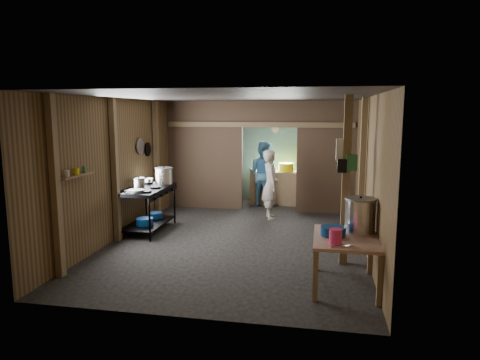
% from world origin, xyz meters
% --- Properties ---
extents(floor, '(4.50, 7.00, 0.00)m').
position_xyz_m(floor, '(0.00, 0.00, 0.00)').
color(floor, black).
rests_on(floor, ground).
extents(ceiling, '(4.50, 7.00, 0.00)m').
position_xyz_m(ceiling, '(0.00, 0.00, 2.60)').
color(ceiling, '#48433E').
rests_on(ceiling, ground).
extents(wall_back, '(4.50, 0.00, 2.60)m').
position_xyz_m(wall_back, '(0.00, 3.50, 1.30)').
color(wall_back, brown).
rests_on(wall_back, ground).
extents(wall_front, '(4.50, 0.00, 2.60)m').
position_xyz_m(wall_front, '(0.00, -3.50, 1.30)').
color(wall_front, brown).
rests_on(wall_front, ground).
extents(wall_left, '(0.00, 7.00, 2.60)m').
position_xyz_m(wall_left, '(-2.25, 0.00, 1.30)').
color(wall_left, brown).
rests_on(wall_left, ground).
extents(wall_right, '(0.00, 7.00, 2.60)m').
position_xyz_m(wall_right, '(2.25, 0.00, 1.30)').
color(wall_right, brown).
rests_on(wall_right, ground).
extents(partition_left, '(1.85, 0.10, 2.60)m').
position_xyz_m(partition_left, '(-1.32, 2.20, 1.30)').
color(partition_left, brown).
rests_on(partition_left, floor).
extents(partition_right, '(1.35, 0.10, 2.60)m').
position_xyz_m(partition_right, '(1.57, 2.20, 1.30)').
color(partition_right, brown).
rests_on(partition_right, floor).
extents(partition_header, '(1.30, 0.10, 0.60)m').
position_xyz_m(partition_header, '(0.25, 2.20, 2.30)').
color(partition_header, brown).
rests_on(partition_header, wall_back).
extents(turquoise_panel, '(4.40, 0.06, 2.50)m').
position_xyz_m(turquoise_panel, '(0.00, 3.44, 1.25)').
color(turquoise_panel, '#6C9D97').
rests_on(turquoise_panel, wall_back).
extents(back_counter, '(1.20, 0.50, 0.85)m').
position_xyz_m(back_counter, '(0.30, 2.95, 0.42)').
color(back_counter, '#866C4F').
rests_on(back_counter, floor).
extents(wall_clock, '(0.20, 0.03, 0.20)m').
position_xyz_m(wall_clock, '(0.25, 3.40, 1.90)').
color(wall_clock, silver).
rests_on(wall_clock, wall_back).
extents(post_left_a, '(0.10, 0.12, 2.60)m').
position_xyz_m(post_left_a, '(-2.18, -2.60, 1.30)').
color(post_left_a, '#866C4F').
rests_on(post_left_a, floor).
extents(post_left_b, '(0.10, 0.12, 2.60)m').
position_xyz_m(post_left_b, '(-2.18, -0.80, 1.30)').
color(post_left_b, '#866C4F').
rests_on(post_left_b, floor).
extents(post_left_c, '(0.10, 0.12, 2.60)m').
position_xyz_m(post_left_c, '(-2.18, 1.20, 1.30)').
color(post_left_c, '#866C4F').
rests_on(post_left_c, floor).
extents(post_right, '(0.10, 0.12, 2.60)m').
position_xyz_m(post_right, '(2.18, -0.20, 1.30)').
color(post_right, '#866C4F').
rests_on(post_right, floor).
extents(post_free, '(0.12, 0.12, 2.60)m').
position_xyz_m(post_free, '(1.85, -1.30, 1.30)').
color(post_free, '#866C4F').
rests_on(post_free, floor).
extents(cross_beam, '(4.40, 0.12, 0.12)m').
position_xyz_m(cross_beam, '(0.00, 2.15, 2.05)').
color(cross_beam, '#866C4F').
rests_on(cross_beam, wall_left).
extents(pan_lid_big, '(0.03, 0.34, 0.34)m').
position_xyz_m(pan_lid_big, '(-2.21, 0.40, 1.65)').
color(pan_lid_big, slate).
rests_on(pan_lid_big, wall_left).
extents(pan_lid_small, '(0.03, 0.30, 0.30)m').
position_xyz_m(pan_lid_small, '(-2.21, 0.80, 1.55)').
color(pan_lid_small, black).
rests_on(pan_lid_small, wall_left).
extents(wall_shelf, '(0.14, 0.80, 0.03)m').
position_xyz_m(wall_shelf, '(-2.15, -2.10, 1.40)').
color(wall_shelf, '#866C4F').
rests_on(wall_shelf, wall_left).
extents(jar_white, '(0.07, 0.07, 0.10)m').
position_xyz_m(jar_white, '(-2.15, -2.35, 1.47)').
color(jar_white, silver).
rests_on(jar_white, wall_shelf).
extents(jar_yellow, '(0.08, 0.08, 0.10)m').
position_xyz_m(jar_yellow, '(-2.15, -2.10, 1.47)').
color(jar_yellow, yellow).
rests_on(jar_yellow, wall_shelf).
extents(jar_green, '(0.06, 0.06, 0.10)m').
position_xyz_m(jar_green, '(-2.15, -1.88, 1.47)').
color(jar_green, '#2D793F').
rests_on(jar_green, wall_shelf).
extents(bag_white, '(0.22, 0.15, 0.32)m').
position_xyz_m(bag_white, '(1.80, -1.22, 1.78)').
color(bag_white, silver).
rests_on(bag_white, post_free).
extents(bag_green, '(0.16, 0.12, 0.24)m').
position_xyz_m(bag_green, '(1.92, -1.36, 1.60)').
color(bag_green, '#2D793F').
rests_on(bag_green, post_free).
extents(bag_black, '(0.14, 0.10, 0.20)m').
position_xyz_m(bag_black, '(1.78, -1.38, 1.55)').
color(bag_black, black).
rests_on(bag_black, post_free).
extents(gas_range, '(0.76, 1.48, 0.87)m').
position_xyz_m(gas_range, '(-1.88, -0.10, 0.44)').
color(gas_range, black).
rests_on(gas_range, floor).
extents(prep_table, '(0.86, 1.18, 0.69)m').
position_xyz_m(prep_table, '(1.83, -2.22, 0.35)').
color(prep_table, tan).
rests_on(prep_table, floor).
extents(stove_pot_large, '(0.46, 0.46, 0.36)m').
position_xyz_m(stove_pot_large, '(-1.71, 0.41, 1.03)').
color(stove_pot_large, silver).
rests_on(stove_pot_large, gas_range).
extents(stove_pot_med, '(0.26, 0.26, 0.21)m').
position_xyz_m(stove_pot_med, '(-2.05, -0.09, 0.96)').
color(stove_pot_med, silver).
rests_on(stove_pot_med, gas_range).
extents(stove_saucepan, '(0.20, 0.20, 0.11)m').
position_xyz_m(stove_saucepan, '(-2.05, 0.41, 0.93)').
color(stove_saucepan, silver).
rests_on(stove_saucepan, gas_range).
extents(frying_pan, '(0.45, 0.59, 0.07)m').
position_xyz_m(frying_pan, '(-1.88, -0.59, 0.90)').
color(frying_pan, slate).
rests_on(frying_pan, gas_range).
extents(blue_tub_front, '(0.33, 0.33, 0.13)m').
position_xyz_m(blue_tub_front, '(-1.88, -0.26, 0.24)').
color(blue_tub_front, navy).
rests_on(blue_tub_front, gas_range).
extents(blue_tub_back, '(0.30, 0.30, 0.12)m').
position_xyz_m(blue_tub_back, '(-1.88, 0.28, 0.23)').
color(blue_tub_back, navy).
rests_on(blue_tub_back, gas_range).
extents(stock_pot, '(0.45, 0.45, 0.50)m').
position_xyz_m(stock_pot, '(2.02, -1.95, 0.93)').
color(stock_pot, silver).
rests_on(stock_pot, prep_table).
extents(wash_basin, '(0.40, 0.40, 0.13)m').
position_xyz_m(wash_basin, '(1.66, -2.19, 0.76)').
color(wash_basin, navy).
rests_on(wash_basin, prep_table).
extents(pink_bucket, '(0.20, 0.20, 0.20)m').
position_xyz_m(pink_bucket, '(1.68, -2.57, 0.79)').
color(pink_bucket, '#F13476').
rests_on(pink_bucket, prep_table).
extents(knife, '(0.29, 0.14, 0.01)m').
position_xyz_m(knife, '(1.75, -2.67, 0.70)').
color(knife, silver).
rests_on(knife, prep_table).
extents(yellow_tub, '(0.38, 0.38, 0.21)m').
position_xyz_m(yellow_tub, '(0.59, 2.95, 0.96)').
color(yellow_tub, yellow).
rests_on(yellow_tub, back_counter).
extents(cook, '(0.51, 0.64, 1.53)m').
position_xyz_m(cook, '(0.38, 1.40, 0.77)').
color(cook, beige).
rests_on(cook, floor).
extents(worker_back, '(0.94, 0.83, 1.63)m').
position_xyz_m(worker_back, '(0.03, 2.71, 0.81)').
color(worker_back, teal).
rests_on(worker_back, floor).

